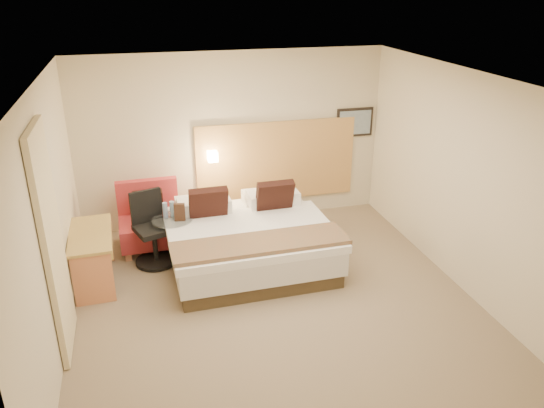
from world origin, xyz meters
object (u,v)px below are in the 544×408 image
object	(u,v)px
side_table	(174,237)
desk_chair	(153,235)
bed	(247,239)
lounge_chair	(150,222)
desk	(93,244)

from	to	relation	value
side_table	desk_chair	bearing A→B (deg)	177.14
bed	lounge_chair	distance (m)	1.53
side_table	desk_chair	distance (m)	0.29
lounge_chair	desk_chair	world-z (taller)	desk_chair
desk	bed	bearing A→B (deg)	1.04
lounge_chair	side_table	xyz separation A→B (m)	(0.29, -0.54, -0.03)
lounge_chair	desk	xyz separation A→B (m)	(-0.74, -0.89, 0.18)
lounge_chair	desk_chair	xyz separation A→B (m)	(0.01, -0.53, 0.04)
lounge_chair	desk_chair	bearing A→B (deg)	-88.89
side_table	desk_chair	xyz separation A→B (m)	(-0.28, 0.01, 0.07)
lounge_chair	desk_chair	distance (m)	0.53
lounge_chair	side_table	distance (m)	0.62
lounge_chair	desk	distance (m)	1.17
bed	lounge_chair	bearing A→B (deg)	146.23
desk_chair	desk	bearing A→B (deg)	-154.42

